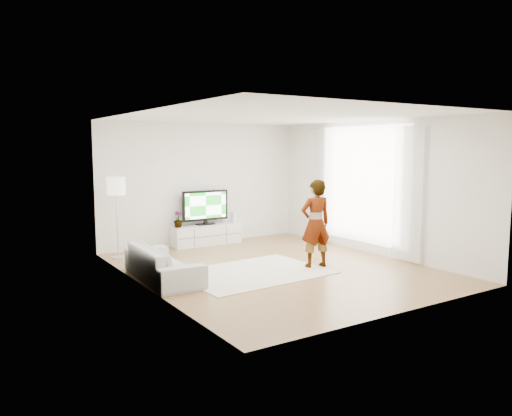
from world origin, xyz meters
TOP-DOWN VIEW (x-y plane):
  - floor at (0.00, 0.00)m, footprint 6.00×6.00m
  - ceiling at (0.00, 0.00)m, footprint 6.00×6.00m
  - wall_left at (-2.50, 0.00)m, footprint 0.02×6.00m
  - wall_right at (2.50, 0.00)m, footprint 0.02×6.00m
  - wall_back at (0.00, 3.00)m, footprint 5.00×0.02m
  - wall_front at (0.00, -3.00)m, footprint 5.00×0.02m
  - window at (2.48, 0.30)m, footprint 0.01×2.60m
  - curtain_near at (2.40, -1.00)m, footprint 0.04×0.70m
  - curtain_far at (2.40, 1.60)m, footprint 0.04×0.70m
  - media_console at (-0.04, 2.76)m, footprint 1.64×0.47m
  - television at (-0.04, 2.79)m, footprint 1.14×0.22m
  - game_console at (0.68, 2.76)m, footprint 0.08×0.18m
  - potted_plant at (-0.74, 2.77)m, footprint 0.23×0.23m
  - rug at (-0.56, -0.07)m, footprint 2.71×2.03m
  - player at (0.67, -0.33)m, footprint 0.66×0.49m
  - sofa at (-2.07, 0.38)m, footprint 0.85×2.01m
  - floor_lamp at (-2.20, 2.46)m, footprint 0.37×0.37m

SIDE VIEW (x-z plane):
  - floor at x=0.00m, z-range 0.00..0.00m
  - rug at x=-0.56m, z-range 0.00..0.01m
  - media_console at x=-0.04m, z-range 0.00..0.46m
  - sofa at x=-2.07m, z-range 0.00..0.58m
  - game_console at x=0.68m, z-range 0.46..0.70m
  - potted_plant at x=-0.74m, z-range 0.46..0.83m
  - player at x=0.67m, z-range 0.01..1.65m
  - television at x=-0.04m, z-range 0.50..1.29m
  - curtain_near at x=2.40m, z-range 0.05..2.65m
  - curtain_far at x=2.40m, z-range 0.05..2.65m
  - floor_lamp at x=-2.20m, z-range 0.57..2.22m
  - wall_left at x=-2.50m, z-range 0.00..2.80m
  - wall_right at x=2.50m, z-range 0.00..2.80m
  - wall_back at x=0.00m, z-range 0.00..2.80m
  - wall_front at x=0.00m, z-range 0.00..2.80m
  - window at x=2.48m, z-range 0.20..2.70m
  - ceiling at x=0.00m, z-range 2.80..2.80m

